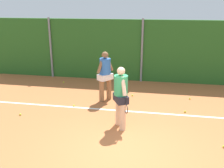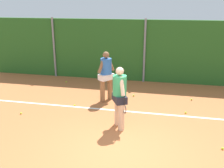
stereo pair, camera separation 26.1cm
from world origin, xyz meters
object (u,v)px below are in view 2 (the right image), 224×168
(player_foreground_near, at_px, (120,95))
(tennis_ball_3, at_px, (223,148))
(tennis_ball_1, at_px, (75,105))
(tennis_ball_4, at_px, (134,96))
(tennis_ball_2, at_px, (186,113))
(tennis_ball_5, at_px, (66,82))
(tennis_ball_0, at_px, (192,99))
(tennis_ball_6, at_px, (21,113))
(player_midcourt, at_px, (106,74))

(player_foreground_near, relative_size, tennis_ball_3, 28.72)
(tennis_ball_1, xyz_separation_m, tennis_ball_4, (2.01, 1.46, 0.00))
(player_foreground_near, height_order, tennis_ball_4, player_foreground_near)
(tennis_ball_2, distance_m, tennis_ball_4, 2.36)
(tennis_ball_2, height_order, tennis_ball_5, same)
(tennis_ball_3, bearing_deg, player_foreground_near, 166.64)
(tennis_ball_0, height_order, tennis_ball_2, same)
(tennis_ball_1, distance_m, tennis_ball_2, 3.98)
(tennis_ball_1, relative_size, tennis_ball_4, 1.00)
(tennis_ball_5, bearing_deg, tennis_ball_4, -19.39)
(tennis_ball_6, bearing_deg, tennis_ball_4, 35.36)
(player_midcourt, xyz_separation_m, tennis_ball_3, (3.77, -2.78, -1.05))
(player_foreground_near, distance_m, tennis_ball_6, 3.63)
(player_foreground_near, distance_m, tennis_ball_5, 5.25)
(tennis_ball_0, xyz_separation_m, tennis_ball_4, (-2.28, -0.04, 0.00))
(tennis_ball_3, height_order, tennis_ball_5, same)
(tennis_ball_1, bearing_deg, tennis_ball_4, 36.00)
(tennis_ball_1, relative_size, tennis_ball_3, 1.00)
(player_foreground_near, height_order, tennis_ball_1, player_foreground_near)
(tennis_ball_0, height_order, tennis_ball_6, same)
(tennis_ball_0, bearing_deg, tennis_ball_1, -160.70)
(tennis_ball_3, xyz_separation_m, tennis_ball_4, (-2.78, 3.42, 0.00))
(tennis_ball_2, bearing_deg, tennis_ball_3, -69.30)
(tennis_ball_6, bearing_deg, tennis_ball_3, -8.05)
(player_foreground_near, relative_size, tennis_ball_6, 28.72)
(player_foreground_near, relative_size, tennis_ball_5, 28.72)
(tennis_ball_0, bearing_deg, player_midcourt, -168.31)
(tennis_ball_2, relative_size, tennis_ball_4, 1.00)
(player_midcourt, distance_m, tennis_ball_1, 1.67)
(player_foreground_near, distance_m, tennis_ball_4, 2.93)
(tennis_ball_6, bearing_deg, player_midcourt, 36.39)
(player_midcourt, bearing_deg, tennis_ball_4, -20.34)
(player_midcourt, xyz_separation_m, tennis_ball_2, (2.97, -0.66, -1.05))
(player_foreground_near, height_order, tennis_ball_6, player_foreground_near)
(player_midcourt, relative_size, tennis_ball_4, 29.13)
(tennis_ball_6, bearing_deg, tennis_ball_1, 34.52)
(tennis_ball_0, xyz_separation_m, tennis_ball_5, (-5.68, 1.16, 0.00))
(tennis_ball_3, bearing_deg, tennis_ball_5, 143.23)
(tennis_ball_3, distance_m, tennis_ball_5, 7.71)
(tennis_ball_4, bearing_deg, tennis_ball_2, -33.21)
(player_foreground_near, relative_size, tennis_ball_1, 28.72)
(player_midcourt, bearing_deg, player_foreground_near, -119.60)
(tennis_ball_3, distance_m, tennis_ball_4, 4.41)
(player_foreground_near, bearing_deg, tennis_ball_4, 150.12)
(tennis_ball_1, xyz_separation_m, tennis_ball_6, (-1.55, -1.07, 0.00))
(player_foreground_near, height_order, tennis_ball_2, player_foreground_near)
(tennis_ball_5, distance_m, tennis_ball_6, 3.72)
(tennis_ball_5, bearing_deg, player_midcourt, -37.28)
(tennis_ball_4, distance_m, tennis_ball_5, 3.60)
(tennis_ball_3, bearing_deg, tennis_ball_1, 157.71)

